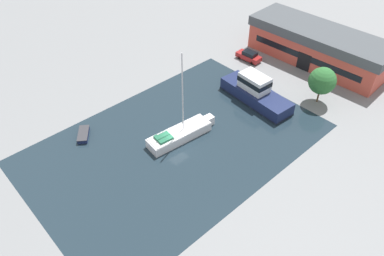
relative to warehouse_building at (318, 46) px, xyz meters
The scene contains 8 objects.
ground_plane 32.24m from the warehouse_building, 90.70° to the right, with size 440.00×440.00×0.00m, color gray.
water_canal 32.24m from the warehouse_building, 90.70° to the right, with size 25.44×38.37×0.01m, color #1E2D38.
warehouse_building is the anchor object (origin of this frame).
quay_tree_near_building 12.40m from the warehouse_building, 54.94° to the right, with size 4.05×4.05×5.80m.
parked_car 11.90m from the warehouse_building, 134.01° to the right, with size 4.64×2.17×1.73m.
sailboat_moored 31.06m from the warehouse_building, 91.49° to the right, with size 3.46×10.45×12.84m.
motor_cruiser 17.01m from the warehouse_building, 88.57° to the right, with size 12.24×4.69×4.25m.
small_dinghy 41.82m from the warehouse_building, 103.87° to the right, with size 3.44×3.05×0.65m.
Camera 1 is at (28.48, -23.33, 34.21)m, focal length 35.00 mm.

